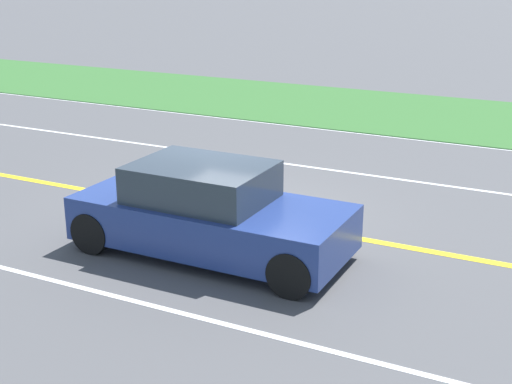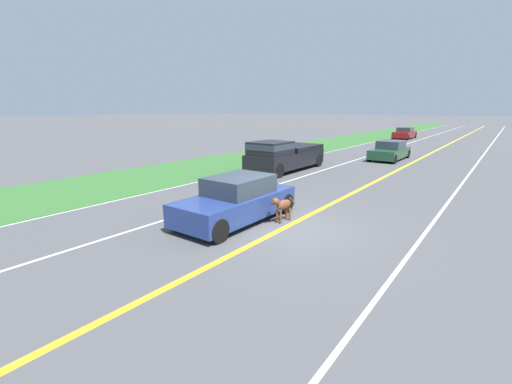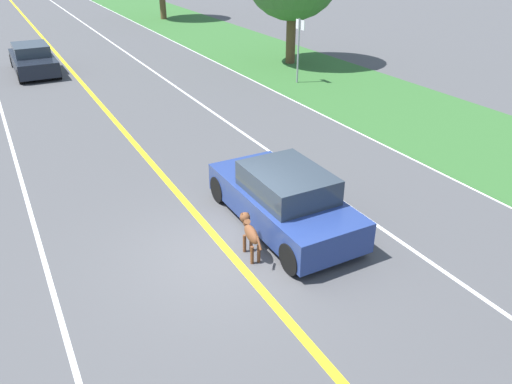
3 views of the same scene
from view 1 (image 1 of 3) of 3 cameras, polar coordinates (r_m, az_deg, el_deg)
The scene contains 8 objects.
ground_plane at distance 12.73m, azimuth -1.71°, elevation -1.98°, with size 400.00×400.00×0.00m, color #4C4C4F.
centre_divider_line at distance 12.73m, azimuth -1.71°, elevation -1.96°, with size 0.18×160.00×0.01m, color yellow.
lane_edge_line_left at distance 18.92m, azimuth 8.47°, elevation 4.66°, with size 0.14×160.00×0.01m, color white.
lane_dash_same_dir at distance 10.05m, azimuth -11.35°, elevation -8.14°, with size 0.10×160.00×0.01m, color white.
lane_dash_oncoming at distance 15.74m, azimuth 4.37°, elevation 2.00°, with size 0.10×160.00×0.01m, color white.
grass_verge_left at distance 21.72m, azimuth 11.03°, elevation 6.33°, with size 6.00×160.00×0.03m, color #33662D.
ego_car at distance 10.99m, azimuth -3.74°, elevation -1.70°, with size 1.84×4.26×1.43m.
dog at distance 12.39m, azimuth -3.69°, elevation 0.11°, with size 0.32×1.14×0.87m.
Camera 1 is at (10.48, 5.72, 4.43)m, focal length 50.00 mm.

